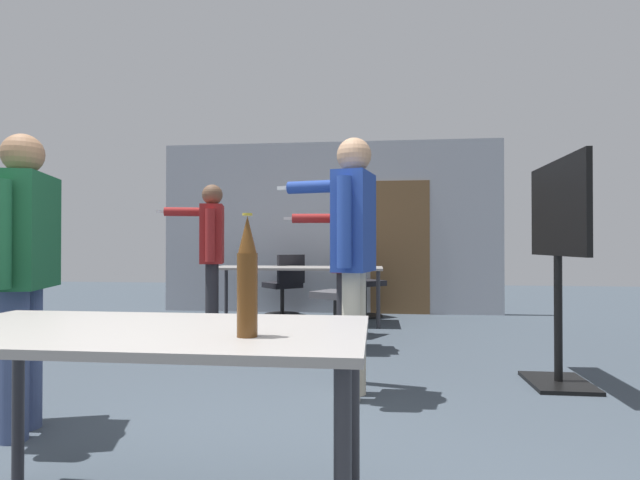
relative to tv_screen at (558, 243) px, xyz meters
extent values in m
cube|color=#A3A8B2|center=(-2.11, 3.85, 0.26)|extent=(5.31, 0.10, 2.67)
cube|color=brown|center=(-1.01, 3.79, -0.05)|extent=(0.90, 0.02, 2.05)
cube|color=gray|center=(-2.21, -2.24, -0.33)|extent=(1.60, 0.80, 0.03)
cylinder|color=#2D2D33|center=(-2.95, -1.90, -0.71)|extent=(0.05, 0.05, 0.73)
cylinder|color=#2D2D33|center=(-1.46, -1.90, -0.71)|extent=(0.05, 0.05, 0.73)
cube|color=gray|center=(-2.44, 2.76, -0.33)|extent=(2.32, 0.80, 0.03)
cylinder|color=#2D2D33|center=(-3.54, 2.42, -0.71)|extent=(0.05, 0.05, 0.73)
cylinder|color=#2D2D33|center=(-1.34, 2.42, -0.71)|extent=(0.05, 0.05, 0.73)
cylinder|color=#2D2D33|center=(-3.54, 3.11, -0.71)|extent=(0.05, 0.05, 0.73)
cylinder|color=#2D2D33|center=(-1.34, 3.11, -0.71)|extent=(0.05, 0.05, 0.73)
cube|color=black|center=(0.00, 0.00, -1.06)|extent=(0.44, 0.56, 0.03)
cylinder|color=black|center=(0.00, 0.00, -0.57)|extent=(0.06, 0.06, 0.94)
cube|color=black|center=(0.00, 0.00, 0.26)|extent=(0.04, 1.14, 0.72)
cube|color=black|center=(0.02, 0.00, 0.26)|extent=(0.01, 1.05, 0.64)
cylinder|color=#3D4C75|center=(-3.32, -1.46, -0.67)|extent=(0.14, 0.14, 0.81)
cylinder|color=#3D4C75|center=(-3.37, -1.27, -0.67)|extent=(0.14, 0.14, 0.81)
cube|color=#195633|center=(-3.35, -1.36, 0.06)|extent=(0.39, 0.52, 0.64)
sphere|color=#936B4C|center=(-3.35, -1.36, 0.50)|extent=(0.23, 0.23, 0.23)
cylinder|color=beige|center=(-1.54, -0.57, -0.64)|extent=(0.12, 0.12, 0.87)
cylinder|color=beige|center=(-1.51, -0.41, -0.64)|extent=(0.12, 0.12, 0.87)
cube|color=#23429E|center=(-1.52, -0.49, 0.14)|extent=(0.31, 0.44, 0.69)
sphere|color=tan|center=(-1.52, -0.49, 0.61)|extent=(0.24, 0.24, 0.24)
cylinder|color=#23429E|center=(-1.58, -0.73, 0.13)|extent=(0.10, 0.10, 0.59)
cylinder|color=#23429E|center=(-1.76, -0.18, 0.43)|extent=(0.60, 0.22, 0.10)
cube|color=white|center=(-2.08, -0.11, 0.43)|extent=(0.12, 0.06, 0.03)
cylinder|color=#28282D|center=(-1.70, 0.99, -0.68)|extent=(0.13, 0.13, 0.78)
cylinder|color=#28282D|center=(-1.71, 1.17, -0.68)|extent=(0.13, 0.13, 0.78)
cube|color=maroon|center=(-1.71, 1.08, 0.02)|extent=(0.27, 0.43, 0.62)
sphere|color=#936B4C|center=(-1.71, 1.08, 0.44)|extent=(0.22, 0.22, 0.22)
cylinder|color=maroon|center=(-1.68, 0.83, 0.00)|extent=(0.10, 0.10, 0.53)
cylinder|color=maroon|center=(-1.99, 1.31, 0.27)|extent=(0.54, 0.15, 0.10)
cube|color=white|center=(-2.29, 1.29, 0.27)|extent=(0.12, 0.05, 0.03)
cylinder|color=#28282D|center=(-3.21, 1.46, -0.65)|extent=(0.13, 0.13, 0.85)
cylinder|color=#28282D|center=(-3.25, 1.64, -0.65)|extent=(0.13, 0.13, 0.85)
cube|color=maroon|center=(-3.23, 1.55, 0.11)|extent=(0.34, 0.48, 0.67)
sphere|color=brown|center=(-3.23, 1.55, 0.56)|extent=(0.23, 0.23, 0.23)
cylinder|color=maroon|center=(-3.16, 1.29, 0.09)|extent=(0.10, 0.10, 0.58)
cylinder|color=maroon|center=(-3.57, 1.74, 0.38)|extent=(0.58, 0.24, 0.10)
cube|color=white|center=(-3.88, 1.67, 0.38)|extent=(0.13, 0.06, 0.03)
cylinder|color=black|center=(-1.85, 1.96, -1.06)|extent=(0.52, 0.52, 0.03)
cylinder|color=black|center=(-1.85, 1.96, -0.84)|extent=(0.06, 0.06, 0.40)
cube|color=#4C4C51|center=(-1.85, 1.96, -0.60)|extent=(0.63, 0.63, 0.08)
cube|color=#4C4C51|center=(-1.62, 1.83, -0.35)|extent=(0.27, 0.41, 0.42)
cylinder|color=black|center=(-2.77, 3.43, -1.06)|extent=(0.52, 0.52, 0.03)
cylinder|color=black|center=(-2.77, 3.43, -0.85)|extent=(0.06, 0.06, 0.39)
cube|color=black|center=(-2.77, 3.43, -0.62)|extent=(0.65, 0.65, 0.08)
cube|color=black|center=(-2.61, 3.23, -0.37)|extent=(0.37, 0.33, 0.42)
cylinder|color=black|center=(-1.54, 3.42, -1.06)|extent=(0.52, 0.52, 0.03)
cylinder|color=black|center=(-1.54, 3.42, -0.83)|extent=(0.06, 0.06, 0.43)
cube|color=black|center=(-1.54, 3.42, -0.57)|extent=(0.65, 0.65, 0.08)
cube|color=black|center=(-1.73, 3.25, -0.32)|extent=(0.33, 0.37, 0.42)
cylinder|color=#563314|center=(-1.79, -2.37, -0.18)|extent=(0.07, 0.07, 0.27)
cone|color=#563314|center=(-1.79, -2.37, 0.02)|extent=(0.06, 0.06, 0.12)
cylinder|color=gold|center=(-1.79, -2.37, 0.08)|extent=(0.03, 0.03, 0.01)
camera|label=1|loc=(-1.37, -3.95, -0.02)|focal=28.00mm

